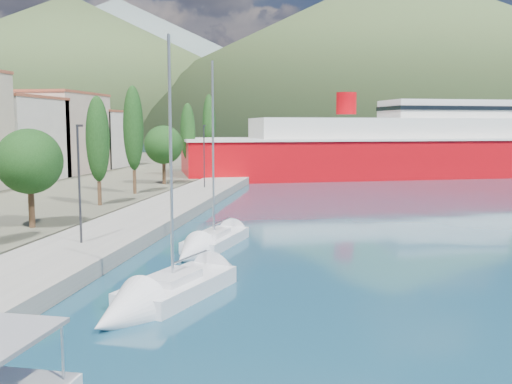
# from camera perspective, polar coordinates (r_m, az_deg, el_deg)

# --- Properties ---
(ground) EXTENTS (1400.00, 1400.00, 0.00)m
(ground) POSITION_cam_1_polar(r_m,az_deg,el_deg) (134.21, 6.77, 3.73)
(ground) COLOR navy
(quay) EXTENTS (5.00, 88.00, 0.80)m
(quay) POSITION_cam_1_polar(r_m,az_deg,el_deg) (42.58, -9.62, -2.08)
(quay) COLOR gray
(quay) RESTS_ON ground
(hills_far) EXTENTS (1480.00, 900.00, 180.00)m
(hills_far) POSITION_cam_1_polar(r_m,az_deg,el_deg) (650.65, 20.94, 12.48)
(hills_far) COLOR slate
(hills_far) RESTS_ON ground
(hills_near) EXTENTS (1010.00, 520.00, 115.00)m
(hills_near) POSITION_cam_1_polar(r_m,az_deg,el_deg) (399.95, 22.62, 12.26)
(hills_near) COLOR #40542D
(hills_near) RESTS_ON ground
(tree_row) EXTENTS (4.01, 62.43, 10.40)m
(tree_row) POSITION_cam_1_polar(r_m,az_deg,el_deg) (49.30, -13.35, 5.12)
(tree_row) COLOR #47301E
(tree_row) RESTS_ON land_strip
(lamp_posts) EXTENTS (0.15, 48.85, 6.06)m
(lamp_posts) POSITION_cam_1_polar(r_m,az_deg,el_deg) (31.92, -15.93, 1.52)
(lamp_posts) COLOR #2D2D33
(lamp_posts) RESTS_ON quay
(sailboat_near) EXTENTS (4.48, 8.09, 11.14)m
(sailboat_near) POSITION_cam_1_polar(r_m,az_deg,el_deg) (21.91, -10.54, -10.72)
(sailboat_near) COLOR silver
(sailboat_near) RESTS_ON ground
(sailboat_mid) EXTENTS (3.26, 7.96, 11.12)m
(sailboat_mid) POSITION_cam_1_polar(r_m,az_deg,el_deg) (31.09, -5.29, -5.48)
(sailboat_mid) COLOR silver
(sailboat_mid) RESTS_ON ground
(ferry) EXTENTS (59.46, 31.67, 11.67)m
(ferry) POSITION_cam_1_polar(r_m,az_deg,el_deg) (79.37, 14.60, 4.11)
(ferry) COLOR #B6050C
(ferry) RESTS_ON ground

